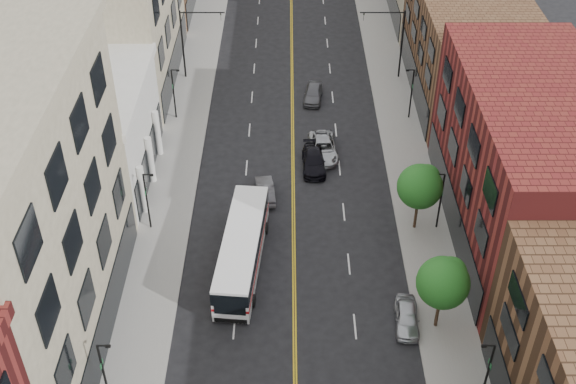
{
  "coord_description": "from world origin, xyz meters",
  "views": [
    {
      "loc": [
        -0.45,
        -18.34,
        36.19
      ],
      "look_at": [
        -0.43,
        22.1,
        5.0
      ],
      "focal_mm": 45.0,
      "sensor_mm": 36.0,
      "label": 1
    }
  ],
  "objects_px": {
    "city_bus": "(242,248)",
    "car_lane_a": "(314,161)",
    "car_lane_c": "(313,93)",
    "car_parked_far": "(407,317)",
    "car_lane_b": "(323,148)",
    "car_lane_behind": "(265,190)"
  },
  "relations": [
    {
      "from": "city_bus",
      "to": "car_lane_b",
      "type": "height_order",
      "value": "city_bus"
    },
    {
      "from": "car_lane_b",
      "to": "car_lane_c",
      "type": "bearing_deg",
      "value": 90.1
    },
    {
      "from": "city_bus",
      "to": "car_lane_c",
      "type": "distance_m",
      "value": 24.43
    },
    {
      "from": "car_parked_far",
      "to": "car_lane_behind",
      "type": "bearing_deg",
      "value": 129.08
    },
    {
      "from": "car_parked_far",
      "to": "car_lane_b",
      "type": "xyz_separation_m",
      "value": [
        -4.75,
        19.79,
        0.06
      ]
    },
    {
      "from": "car_parked_far",
      "to": "car_lane_b",
      "type": "bearing_deg",
      "value": 107.5
    },
    {
      "from": "car_parked_far",
      "to": "car_lane_a",
      "type": "xyz_separation_m",
      "value": [
        -5.63,
        17.87,
        0.04
      ]
    },
    {
      "from": "car_lane_a",
      "to": "car_lane_c",
      "type": "distance_m",
      "value": 11.45
    },
    {
      "from": "car_lane_behind",
      "to": "car_lane_a",
      "type": "bearing_deg",
      "value": -141.6
    },
    {
      "from": "car_lane_a",
      "to": "car_lane_b",
      "type": "xyz_separation_m",
      "value": [
        0.88,
        1.92,
        0.02
      ]
    },
    {
      "from": "car_lane_behind",
      "to": "car_lane_c",
      "type": "distance_m",
      "value": 16.12
    },
    {
      "from": "city_bus",
      "to": "car_parked_far",
      "type": "distance_m",
      "value": 12.48
    },
    {
      "from": "city_bus",
      "to": "car_lane_c",
      "type": "xyz_separation_m",
      "value": [
        5.76,
        23.72,
        -1.01
      ]
    },
    {
      "from": "car_lane_a",
      "to": "car_lane_c",
      "type": "bearing_deg",
      "value": 87.58
    },
    {
      "from": "car_lane_behind",
      "to": "car_lane_a",
      "type": "xyz_separation_m",
      "value": [
        4.06,
        4.08,
        0.05
      ]
    },
    {
      "from": "car_lane_c",
      "to": "car_lane_a",
      "type": "bearing_deg",
      "value": -84.61
    },
    {
      "from": "car_lane_c",
      "to": "car_lane_behind",
      "type": "bearing_deg",
      "value": -98.81
    },
    {
      "from": "city_bus",
      "to": "car_lane_a",
      "type": "bearing_deg",
      "value": 71.14
    },
    {
      "from": "city_bus",
      "to": "car_lane_b",
      "type": "relative_size",
      "value": 2.26
    },
    {
      "from": "city_bus",
      "to": "car_lane_c",
      "type": "height_order",
      "value": "city_bus"
    },
    {
      "from": "car_lane_behind",
      "to": "city_bus",
      "type": "bearing_deg",
      "value": 73.39
    },
    {
      "from": "car_parked_far",
      "to": "car_lane_c",
      "type": "height_order",
      "value": "car_lane_c"
    }
  ]
}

